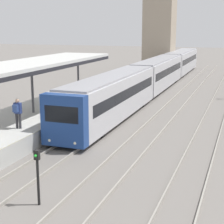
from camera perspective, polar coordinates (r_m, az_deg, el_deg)
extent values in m
cube|color=beige|center=(24.64, -12.23, 7.25)|extent=(4.00, 17.68, 0.20)
cube|color=black|center=(23.69, -8.14, 6.66)|extent=(0.08, 17.68, 0.24)
cylinder|color=#47474C|center=(24.84, -12.04, 3.44)|extent=(0.16, 0.16, 3.12)
cylinder|color=#47474C|center=(31.01, -5.18, 5.50)|extent=(0.16, 0.16, 3.12)
cylinder|color=#2D2D33|center=(21.38, -14.30, -1.29)|extent=(0.14, 0.14, 0.85)
cylinder|color=#2D2D33|center=(21.27, -13.85, -1.34)|extent=(0.14, 0.14, 0.85)
cube|color=navy|center=(21.16, -14.18, 0.59)|extent=(0.40, 0.22, 0.60)
sphere|color=tan|center=(21.08, -14.24, 1.66)|extent=(0.22, 0.22, 0.22)
cube|color=#334C8E|center=(21.00, -14.48, 0.53)|extent=(0.30, 0.18, 0.40)
cube|color=navy|center=(20.02, -7.26, -1.26)|extent=(2.51, 0.70, 2.78)
cube|color=black|center=(19.65, -7.73, -0.38)|extent=(1.96, 0.04, 0.89)
sphere|color=#EFEACC|center=(20.37, -9.50, -4.28)|extent=(0.16, 0.16, 0.16)
sphere|color=#EFEACC|center=(19.71, -5.66, -4.76)|extent=(0.16, 0.16, 0.16)
cube|color=#B7B7BC|center=(26.80, 0.03, 2.43)|extent=(2.51, 14.37, 2.78)
cube|color=gray|center=(26.58, 0.03, 5.51)|extent=(2.21, 14.09, 0.12)
cube|color=black|center=(26.75, 0.03, 3.07)|extent=(2.53, 13.22, 0.72)
cylinder|color=black|center=(23.30, -6.33, -2.56)|extent=(0.12, 0.70, 0.70)
cylinder|color=black|center=(22.47, -1.43, -3.06)|extent=(0.12, 0.70, 0.70)
cylinder|color=black|center=(31.72, 1.06, 1.65)|extent=(0.12, 0.70, 0.70)
cylinder|color=black|center=(31.12, 4.79, 1.39)|extent=(0.12, 0.70, 0.70)
cube|color=#B7B7BC|center=(40.81, 7.06, 5.93)|extent=(2.51, 14.37, 2.78)
cube|color=gray|center=(40.67, 7.12, 7.96)|extent=(2.21, 14.09, 0.12)
cube|color=black|center=(40.78, 7.07, 6.36)|extent=(2.53, 13.22, 0.72)
cylinder|color=black|center=(36.78, 3.76, 3.18)|extent=(0.12, 0.70, 0.70)
cylinder|color=black|center=(36.26, 7.00, 2.97)|extent=(0.12, 0.70, 0.70)
cylinder|color=black|center=(45.73, 7.01, 5.01)|extent=(0.12, 0.70, 0.70)
cylinder|color=black|center=(45.32, 9.65, 4.85)|extent=(0.12, 0.70, 0.70)
cube|color=#B7B7BC|center=(55.20, 10.49, 7.60)|extent=(2.51, 14.37, 2.78)
cube|color=gray|center=(55.09, 10.55, 9.10)|extent=(2.21, 14.09, 0.12)
cube|color=black|center=(55.17, 10.50, 7.91)|extent=(2.53, 13.22, 0.72)
cylinder|color=black|center=(50.95, 8.37, 5.77)|extent=(0.12, 0.70, 0.70)
cylinder|color=black|center=(50.58, 10.75, 5.63)|extent=(0.12, 0.70, 0.70)
cylinder|color=black|center=(60.08, 10.17, 6.76)|extent=(0.12, 0.70, 0.70)
cylinder|color=black|center=(59.77, 12.20, 6.64)|extent=(0.12, 0.70, 0.70)
cylinder|color=black|center=(14.33, -11.19, -10.49)|extent=(0.10, 0.10, 1.78)
cube|color=black|center=(13.94, -11.38, -6.44)|extent=(0.20, 0.14, 0.36)
sphere|color=green|center=(13.87, -11.57, -6.55)|extent=(0.11, 0.11, 0.11)
cube|color=gray|center=(54.30, 7.22, 11.42)|extent=(4.00, 4.00, 10.50)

